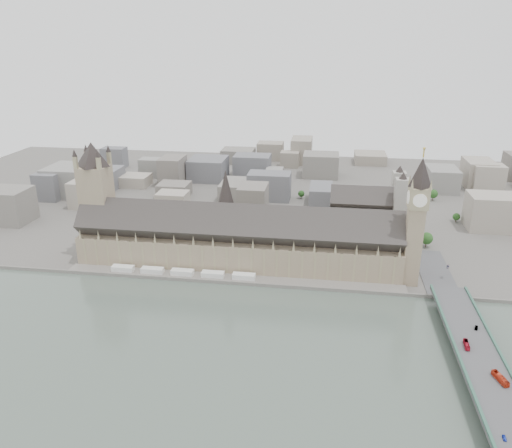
# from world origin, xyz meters

# --- Properties ---
(ground) EXTENTS (900.00, 900.00, 0.00)m
(ground) POSITION_xyz_m (0.00, 0.00, 0.00)
(ground) COLOR #595651
(ground) RESTS_ON ground
(river_thames) EXTENTS (600.00, 600.00, 0.00)m
(river_thames) POSITION_xyz_m (0.00, -165.00, 0.00)
(river_thames) COLOR #4C5950
(river_thames) RESTS_ON ground
(embankment_wall) EXTENTS (600.00, 1.50, 3.00)m
(embankment_wall) POSITION_xyz_m (0.00, -15.00, 1.50)
(embankment_wall) COLOR slate
(embankment_wall) RESTS_ON ground
(river_terrace) EXTENTS (270.00, 15.00, 2.00)m
(river_terrace) POSITION_xyz_m (0.00, -7.50, 1.00)
(river_terrace) COLOR slate
(river_terrace) RESTS_ON ground
(terrace_tents) EXTENTS (118.00, 7.00, 4.00)m
(terrace_tents) POSITION_xyz_m (-40.00, -7.00, 4.00)
(terrace_tents) COLOR white
(terrace_tents) RESTS_ON river_terrace
(palace_of_westminster) EXTENTS (265.00, 40.73, 55.44)m
(palace_of_westminster) POSITION_xyz_m (0.00, 19.70, 22.71)
(palace_of_westminster) COLOR gray
(palace_of_westminster) RESTS_ON ground
(elizabeth_tower) EXTENTS (17.00, 17.00, 107.50)m
(elizabeth_tower) POSITION_xyz_m (138.00, 8.00, 58.09)
(elizabeth_tower) COLOR gray
(elizabeth_tower) RESTS_ON ground
(victoria_tower) EXTENTS (30.00, 30.00, 100.00)m
(victoria_tower) POSITION_xyz_m (-122.00, 26.00, 55.20)
(victoria_tower) COLOR gray
(victoria_tower) RESTS_ON ground
(central_tower) EXTENTS (13.00, 13.00, 48.00)m
(central_tower) POSITION_xyz_m (-10.00, 26.00, 57.92)
(central_tower) COLOR gray
(central_tower) RESTS_ON ground
(westminster_bridge) EXTENTS (25.00, 325.00, 10.25)m
(westminster_bridge) POSITION_xyz_m (162.00, -87.50, 5.12)
(westminster_bridge) COLOR #474749
(westminster_bridge) RESTS_ON ground
(bridge_parapets) EXTENTS (25.00, 235.00, 1.15)m
(bridge_parapets) POSITION_xyz_m (162.00, -132.00, 10.82)
(bridge_parapets) COLOR #366250
(bridge_parapets) RESTS_ON westminster_bridge
(westminster_abbey) EXTENTS (68.00, 36.00, 64.00)m
(westminster_abbey) POSITION_xyz_m (110.92, 95.00, 25.08)
(westminster_abbey) COLOR #9E9A8E
(westminster_abbey) RESTS_ON ground
(city_skyline_inland) EXTENTS (720.00, 360.00, 38.00)m
(city_skyline_inland) POSITION_xyz_m (0.00, 245.00, 19.00)
(city_skyline_inland) COLOR gray
(city_skyline_inland) RESTS_ON ground
(park_trees) EXTENTS (110.00, 30.00, 15.00)m
(park_trees) POSITION_xyz_m (-10.00, 60.00, 7.50)
(park_trees) COLOR #1E4E1B
(park_trees) RESTS_ON ground
(red_bus_north) EXTENTS (3.28, 10.49, 2.88)m
(red_bus_north) POSITION_xyz_m (156.57, -91.18, 11.69)
(red_bus_north) COLOR red
(red_bus_north) RESTS_ON westminster_bridge
(red_bus_south) EXTENTS (6.42, 12.61, 3.43)m
(red_bus_south) POSITION_xyz_m (166.43, -121.26, 11.96)
(red_bus_south) COLOR red
(red_bus_south) RESTS_ON westminster_bridge
(car_blue) EXTENTS (1.69, 3.77, 1.26)m
(car_blue) POSITION_xyz_m (155.94, -163.84, 10.88)
(car_blue) COLOR #1B32B3
(car_blue) RESTS_ON westminster_bridge
(car_silver) EXTENTS (3.10, 5.11, 1.59)m
(car_silver) POSITION_xyz_m (167.43, -70.33, 11.04)
(car_silver) COLOR gray
(car_silver) RESTS_ON westminster_bridge
(car_approach) EXTENTS (3.20, 4.98, 1.34)m
(car_approach) POSITION_xyz_m (168.59, 19.36, 10.92)
(car_approach) COLOR gray
(car_approach) RESTS_ON westminster_bridge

